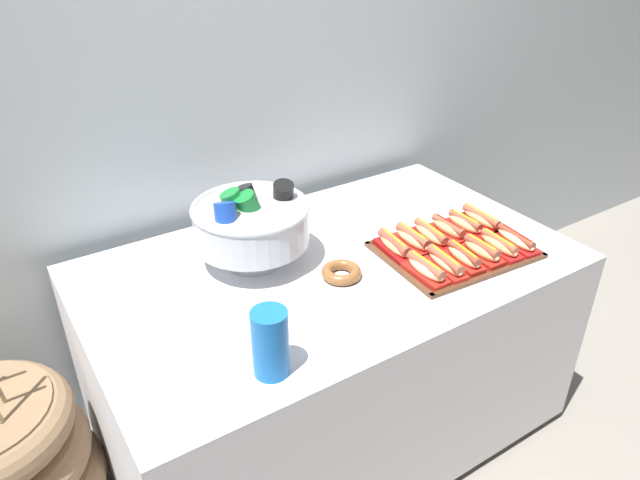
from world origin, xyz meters
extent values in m
plane|color=gray|center=(0.00, 0.00, 0.00)|extent=(10.00, 10.00, 0.00)
cube|color=#B2BCC1|center=(0.00, 0.58, 1.30)|extent=(6.00, 0.10, 2.60)
cube|color=silver|center=(0.00, 0.00, 0.39)|extent=(1.56, 0.93, 0.71)
cylinder|color=black|center=(0.66, -0.35, 0.02)|extent=(0.05, 0.05, 0.04)
cylinder|color=black|center=(-0.66, 0.35, 0.02)|extent=(0.05, 0.05, 0.04)
cylinder|color=black|center=(0.66, 0.35, 0.02)|extent=(0.05, 0.05, 0.04)
cylinder|color=#896B4C|center=(-1.07, 0.17, 0.27)|extent=(0.40, 0.40, 0.54)
cube|color=#56331E|center=(0.38, -0.17, 0.75)|extent=(0.50, 0.39, 0.01)
cube|color=#56331E|center=(0.37, -0.34, 0.76)|extent=(0.48, 0.05, 0.01)
cube|color=#56331E|center=(0.39, 0.00, 0.76)|extent=(0.48, 0.05, 0.01)
cube|color=#56331E|center=(0.15, -0.16, 0.76)|extent=(0.04, 0.36, 0.01)
cube|color=#56331E|center=(0.61, -0.19, 0.76)|extent=(0.04, 0.36, 0.01)
cube|color=red|center=(0.19, -0.24, 0.76)|extent=(0.07, 0.16, 0.02)
ellipsoid|color=beige|center=(0.19, -0.24, 0.79)|extent=(0.05, 0.15, 0.04)
cylinder|color=#A8563D|center=(0.19, -0.24, 0.80)|extent=(0.03, 0.15, 0.03)
cylinder|color=yellow|center=(0.19, -0.24, 0.81)|extent=(0.01, 0.13, 0.01)
cube|color=red|center=(0.26, -0.25, 0.76)|extent=(0.07, 0.18, 0.02)
ellipsoid|color=beige|center=(0.26, -0.25, 0.78)|extent=(0.06, 0.16, 0.04)
cylinder|color=#A8563D|center=(0.26, -0.25, 0.79)|extent=(0.05, 0.15, 0.03)
cylinder|color=yellow|center=(0.26, -0.25, 0.81)|extent=(0.02, 0.13, 0.01)
cube|color=red|center=(0.34, -0.25, 0.76)|extent=(0.08, 0.16, 0.02)
ellipsoid|color=#E0BC7F|center=(0.34, -0.25, 0.78)|extent=(0.07, 0.15, 0.04)
cylinder|color=brown|center=(0.34, -0.25, 0.80)|extent=(0.04, 0.14, 0.03)
cylinder|color=yellow|center=(0.34, -0.25, 0.81)|extent=(0.02, 0.12, 0.01)
cube|color=red|center=(0.41, -0.26, 0.76)|extent=(0.07, 0.16, 0.02)
ellipsoid|color=tan|center=(0.41, -0.26, 0.79)|extent=(0.06, 0.15, 0.04)
cylinder|color=#9E4C38|center=(0.41, -0.26, 0.80)|extent=(0.03, 0.13, 0.03)
cylinder|color=yellow|center=(0.41, -0.26, 0.81)|extent=(0.01, 0.11, 0.01)
cube|color=red|center=(0.49, -0.26, 0.76)|extent=(0.07, 0.17, 0.02)
ellipsoid|color=tan|center=(0.49, -0.26, 0.78)|extent=(0.06, 0.16, 0.04)
cylinder|color=#A8563D|center=(0.49, -0.26, 0.80)|extent=(0.04, 0.15, 0.03)
cylinder|color=yellow|center=(0.49, -0.26, 0.81)|extent=(0.02, 0.13, 0.01)
cube|color=red|center=(0.56, -0.27, 0.76)|extent=(0.08, 0.18, 0.02)
ellipsoid|color=beige|center=(0.56, -0.27, 0.78)|extent=(0.06, 0.17, 0.04)
cylinder|color=brown|center=(0.56, -0.27, 0.80)|extent=(0.04, 0.15, 0.03)
cylinder|color=red|center=(0.56, -0.27, 0.81)|extent=(0.02, 0.13, 0.01)
cube|color=#B21414|center=(0.20, -0.08, 0.76)|extent=(0.08, 0.18, 0.02)
ellipsoid|color=tan|center=(0.20, -0.08, 0.78)|extent=(0.07, 0.16, 0.04)
cylinder|color=#9E4C38|center=(0.20, -0.08, 0.79)|extent=(0.05, 0.16, 0.03)
cylinder|color=yellow|center=(0.20, -0.08, 0.81)|extent=(0.02, 0.13, 0.01)
cube|color=red|center=(0.27, -0.08, 0.76)|extent=(0.07, 0.17, 0.02)
ellipsoid|color=#E0BC7F|center=(0.27, -0.08, 0.79)|extent=(0.06, 0.16, 0.04)
cylinder|color=#A8563D|center=(0.27, -0.08, 0.80)|extent=(0.04, 0.15, 0.03)
cylinder|color=yellow|center=(0.27, -0.08, 0.81)|extent=(0.01, 0.13, 0.01)
cube|color=#B21414|center=(0.35, -0.09, 0.76)|extent=(0.09, 0.18, 0.02)
ellipsoid|color=tan|center=(0.35, -0.09, 0.78)|extent=(0.07, 0.16, 0.04)
cylinder|color=#A8563D|center=(0.35, -0.09, 0.80)|extent=(0.04, 0.16, 0.03)
cylinder|color=yellow|center=(0.35, -0.09, 0.81)|extent=(0.02, 0.13, 0.01)
cube|color=red|center=(0.42, -0.09, 0.76)|extent=(0.06, 0.15, 0.02)
ellipsoid|color=tan|center=(0.42, -0.09, 0.79)|extent=(0.05, 0.14, 0.04)
cylinder|color=#A8563D|center=(0.42, -0.09, 0.80)|extent=(0.03, 0.14, 0.03)
cylinder|color=red|center=(0.42, -0.09, 0.81)|extent=(0.01, 0.12, 0.01)
cube|color=red|center=(0.50, -0.10, 0.76)|extent=(0.07, 0.16, 0.02)
ellipsoid|color=tan|center=(0.50, -0.10, 0.79)|extent=(0.06, 0.15, 0.04)
cylinder|color=#9E4C38|center=(0.50, -0.10, 0.80)|extent=(0.03, 0.14, 0.03)
cylinder|color=yellow|center=(0.50, -0.10, 0.81)|extent=(0.01, 0.12, 0.01)
cube|color=#B21414|center=(0.57, -0.10, 0.76)|extent=(0.07, 0.18, 0.02)
ellipsoid|color=tan|center=(0.57, -0.10, 0.78)|extent=(0.05, 0.17, 0.04)
cylinder|color=#A8563D|center=(0.57, -0.10, 0.80)|extent=(0.04, 0.17, 0.03)
cylinder|color=yellow|center=(0.57, -0.10, 0.81)|extent=(0.01, 0.14, 0.01)
cylinder|color=silver|center=(-0.21, 0.14, 0.75)|extent=(0.18, 0.18, 0.02)
cone|color=silver|center=(-0.21, 0.14, 0.79)|extent=(0.06, 0.06, 0.06)
cylinder|color=silver|center=(-0.21, 0.14, 0.88)|extent=(0.36, 0.36, 0.12)
torus|color=silver|center=(-0.21, 0.14, 0.94)|extent=(0.37, 0.37, 0.02)
cylinder|color=black|center=(-0.09, 0.15, 0.93)|extent=(0.10, 0.12, 0.14)
cylinder|color=black|center=(-0.20, 0.17, 0.93)|extent=(0.11, 0.12, 0.14)
cylinder|color=#197A33|center=(-0.24, 0.17, 0.93)|extent=(0.12, 0.10, 0.14)
cylinder|color=#1E47B2|center=(-0.31, 0.10, 0.93)|extent=(0.09, 0.11, 0.14)
cylinder|color=#197A33|center=(-0.21, 0.13, 0.93)|extent=(0.13, 0.09, 0.15)
cylinder|color=blue|center=(-0.41, -0.35, 0.80)|extent=(0.09, 0.09, 0.12)
cylinder|color=blue|center=(-0.41, -0.35, 0.83)|extent=(0.09, 0.09, 0.12)
cylinder|color=blue|center=(-0.41, -0.35, 0.85)|extent=(0.09, 0.09, 0.12)
cylinder|color=blue|center=(-0.41, -0.35, 0.87)|extent=(0.09, 0.09, 0.12)
torus|color=brown|center=(-0.02, -0.09, 0.76)|extent=(0.13, 0.13, 0.03)
camera|label=1|loc=(-0.91, -1.34, 1.76)|focal=33.11mm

